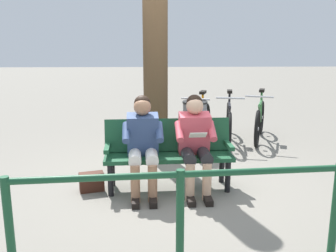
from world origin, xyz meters
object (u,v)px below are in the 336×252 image
Objects in this scene: bench at (168,149)px; person_companion at (143,141)px; bicycle_black at (229,123)px; bicycle_green at (200,124)px; person_reading at (195,139)px; bicycle_blue at (260,121)px; litter_bin at (195,127)px; handbag at (92,182)px; tree_trunk at (155,41)px.

person_companion is (0.31, 0.18, 0.16)m from bench.
bicycle_green is (0.53, 0.08, 0.00)m from bicycle_black.
bicycle_green is at bearing -101.11° from person_reading.
bicycle_blue reaches higher than bench.
litter_bin is at bearing 2.55° from bicycle_green.
bicycle_black is at bearing -58.77° from bicycle_blue.
person_reading reaches higher than litter_bin.
bench is at bearing 1.20° from bicycle_green.
person_reading is 0.75× the size of bicycle_blue.
person_reading is 4.00× the size of handbag.
bicycle_black is (-2.13, -2.24, 0.24)m from handbag.
tree_trunk is at bearing -98.89° from person_companion.
bicycle_green reaches higher than litter_bin.
bench is at bearing -27.29° from person_reading.
person_reading is 1.00× the size of person_companion.
bicycle_green is at bearing -138.54° from tree_trunk.
handbag is 0.19× the size of bicycle_green.
tree_trunk reaches higher than bicycle_blue.
bicycle_green is (-0.95, -2.20, -0.30)m from person_companion.
bicycle_green is at bearing -60.25° from bicycle_blue.
person_reading is 1.40m from handbag.
bench is 2.86m from bicycle_blue.
bicycle_green is at bearing -110.46° from bench.
person_reading and person_companion have the same top height.
bicycle_black is at bearing -122.05° from bench.
bench is 1.35× the size of person_reading.
bench is 1.88m from tree_trunk.
person_reading is 0.33× the size of tree_trunk.
person_companion is (0.64, 0.03, -0.00)m from person_reading.
bench is at bearing 96.75° from tree_trunk.
tree_trunk is (-0.16, -1.50, 1.17)m from person_companion.
bicycle_blue is (-1.44, -2.38, -0.31)m from person_reading.
person_companion reaches higher than bicycle_blue.
bicycle_blue is (-1.93, -0.91, -1.47)m from tree_trunk.
bicycle_black is (-1.48, -2.29, -0.30)m from person_companion.
bicycle_black is (-0.84, -2.25, -0.31)m from person_reading.
bicycle_blue reaches higher than handbag.
bicycle_blue is at bearing 119.35° from bicycle_green.
litter_bin is at bearing -118.43° from person_companion.
handbag is at bearing -30.03° from bicycle_blue.
person_companion is at bearing -0.05° from person_reading.
person_reading reaches higher than bicycle_black.
person_reading is at bearing 108.22° from tree_trunk.
bench is 5.41× the size of handbag.
bench is 1.57m from litter_bin.
bench is at bearing -19.30° from bicycle_blue.
person_reading is (-0.33, 0.15, 0.16)m from bench.
tree_trunk is (0.48, -1.47, 1.17)m from person_reading.
handbag is (0.65, -0.05, -0.54)m from person_companion.
bicycle_green is at bearing -126.61° from handbag.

